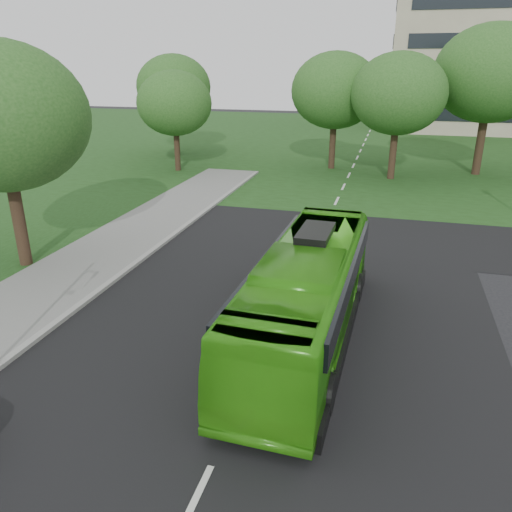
% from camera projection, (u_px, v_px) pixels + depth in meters
% --- Properties ---
extents(ground, '(160.00, 160.00, 0.00)m').
position_uv_depth(ground, '(267.00, 348.00, 15.25)').
color(ground, black).
rests_on(ground, ground).
extents(street_surfaces, '(120.00, 120.00, 0.15)m').
position_uv_depth(street_surfaces, '(339.00, 184.00, 35.79)').
color(street_surfaces, black).
rests_on(street_surfaces, ground).
extents(tree_park_a, '(5.79, 5.79, 7.69)m').
position_uv_depth(tree_park_a, '(174.00, 103.00, 38.53)').
color(tree_park_a, black).
rests_on(tree_park_a, ground).
extents(tree_park_b, '(6.91, 6.91, 9.06)m').
position_uv_depth(tree_park_b, '(335.00, 91.00, 39.03)').
color(tree_park_b, black).
rests_on(tree_park_b, ground).
extents(tree_park_c, '(6.75, 6.75, 8.97)m').
position_uv_depth(tree_park_c, '(399.00, 94.00, 35.34)').
color(tree_park_c, black).
rests_on(tree_park_c, ground).
extents(tree_park_d, '(8.27, 8.27, 10.93)m').
position_uv_depth(tree_park_d, '(491.00, 74.00, 36.35)').
color(tree_park_d, black).
rests_on(tree_park_d, ground).
extents(tree_park_f, '(6.72, 6.72, 8.97)m').
position_uv_depth(tree_park_f, '(174.00, 87.00, 45.46)').
color(tree_park_f, black).
rests_on(tree_park_f, ground).
extents(tree_side_near, '(6.83, 6.83, 9.08)m').
position_uv_depth(tree_side_near, '(0.00, 117.00, 19.39)').
color(tree_side_near, black).
rests_on(tree_side_near, ground).
extents(bus, '(2.90, 11.03, 3.05)m').
position_uv_depth(bus, '(306.00, 294.00, 15.24)').
color(bus, green).
rests_on(bus, ground).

